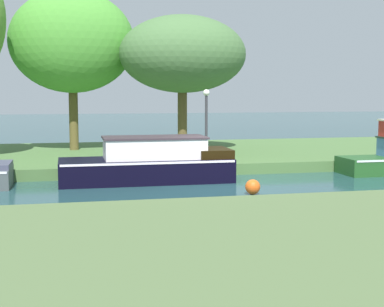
{
  "coord_description": "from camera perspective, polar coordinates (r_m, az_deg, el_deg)",
  "views": [
    {
      "loc": [
        -4.88,
        -17.39,
        2.97
      ],
      "look_at": [
        -0.79,
        1.2,
        0.9
      ],
      "focal_mm": 53.51,
      "sensor_mm": 36.0,
      "label": 1
    }
  ],
  "objects": [
    {
      "name": "ground_plane",
      "position": [
        18.31,
        3.23,
        -3.14
      ],
      "size": [
        120.0,
        120.0,
        0.0
      ],
      "primitive_type": "plane",
      "color": "#204448"
    },
    {
      "name": "willow_tree_centre",
      "position": [
        25.5,
        -11.87,
        10.83
      ],
      "size": [
        5.35,
        3.59,
        6.9
      ],
      "color": "brown",
      "rests_on": "riverbank_far"
    },
    {
      "name": "riverbank_far",
      "position": [
        25.03,
        -1.08,
        -0.15
      ],
      "size": [
        72.0,
        10.0,
        0.4
      ],
      "primitive_type": "cube",
      "color": "#486B38",
      "rests_on": "ground_plane"
    },
    {
      "name": "lamp_post",
      "position": [
        21.1,
        1.43,
        3.8
      ],
      "size": [
        0.24,
        0.24,
        2.65
      ],
      "color": "#333338",
      "rests_on": "riverbank_far"
    },
    {
      "name": "riverbank_near",
      "position": [
        10.1,
        17.35,
        -10.02
      ],
      "size": [
        72.0,
        10.0,
        0.4
      ],
      "primitive_type": "cube",
      "color": "#4E643B",
      "rests_on": "ground_plane"
    },
    {
      "name": "black_barge",
      "position": [
        18.93,
        -4.13,
        -0.92
      ],
      "size": [
        5.63,
        2.01,
        1.49
      ],
      "color": "black",
      "rests_on": "ground_plane"
    },
    {
      "name": "channel_buoy",
      "position": [
        16.66,
        6.07,
        -3.33
      ],
      "size": [
        0.44,
        0.44,
        0.44
      ],
      "primitive_type": "sphere",
      "color": "#E55919",
      "rests_on": "ground_plane"
    },
    {
      "name": "mooring_post_near",
      "position": [
        20.21,
        -1.92,
        -0.37
      ],
      "size": [
        0.12,
        0.12,
        0.51
      ],
      "primitive_type": "cylinder",
      "color": "brown",
      "rests_on": "riverbank_far"
    },
    {
      "name": "willow_tree_right",
      "position": [
        24.48,
        -0.9,
        9.85
      ],
      "size": [
        5.4,
        4.06,
        5.78
      ],
      "color": "brown",
      "rests_on": "riverbank_far"
    }
  ]
}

